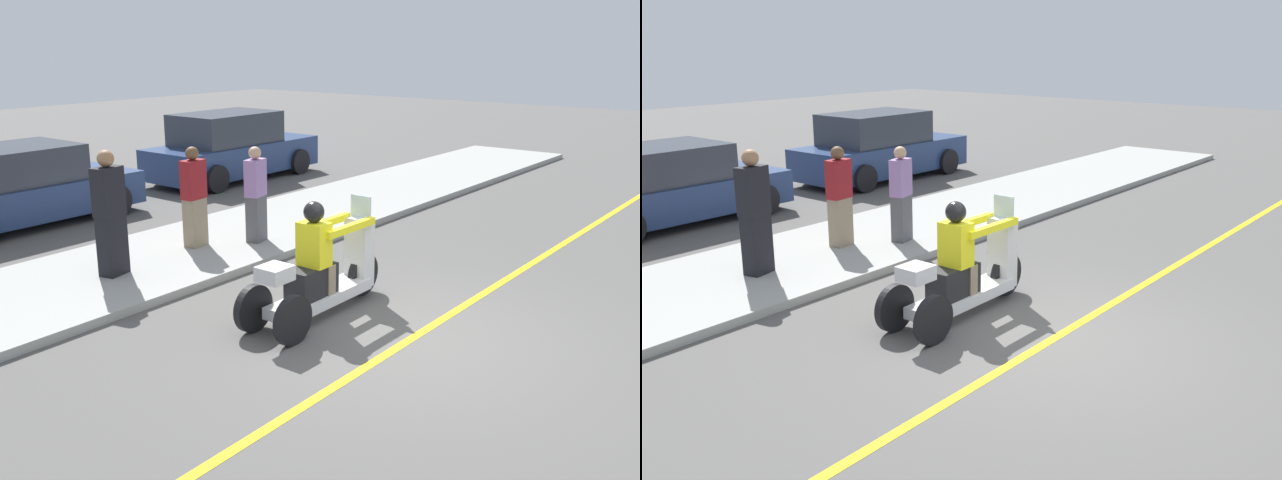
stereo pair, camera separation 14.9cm
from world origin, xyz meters
TOP-DOWN VIEW (x-y plane):
  - ground_plane at (0.00, 0.00)m, footprint 60.00×60.00m
  - lane_stripe at (-0.02, 0.00)m, footprint 24.00×0.12m
  - sidewalk_strip at (0.00, 4.60)m, footprint 28.00×2.80m
  - motorcycle_trike at (-0.02, 1.31)m, footprint 2.45×0.71m
  - spectator_end_of_line at (-0.83, 4.42)m, footprint 0.47×0.34m
  - spectator_far_back at (0.89, 4.58)m, footprint 0.41×0.27m
  - spectator_near_curb at (1.71, 4.00)m, footprint 0.42×0.31m
  - parked_car_lot_right at (0.15, 8.58)m, footprint 4.26×2.08m
  - parked_car_lot_center at (5.80, 8.61)m, footprint 4.54×2.00m

SIDE VIEW (x-z plane):
  - ground_plane at x=0.00m, z-range 0.00..0.00m
  - lane_stripe at x=-0.02m, z-range 0.00..0.01m
  - sidewalk_strip at x=0.00m, z-range 0.00..0.12m
  - motorcycle_trike at x=-0.02m, z-range -0.21..1.29m
  - parked_car_lot_right at x=0.15m, z-range -0.04..1.44m
  - parked_car_lot_center at x=5.80m, z-range -0.06..1.60m
  - spectator_near_curb at x=1.71m, z-range 0.09..1.68m
  - spectator_far_back at x=0.89m, z-range 0.09..1.72m
  - spectator_end_of_line at x=-0.83m, z-range 0.09..1.89m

